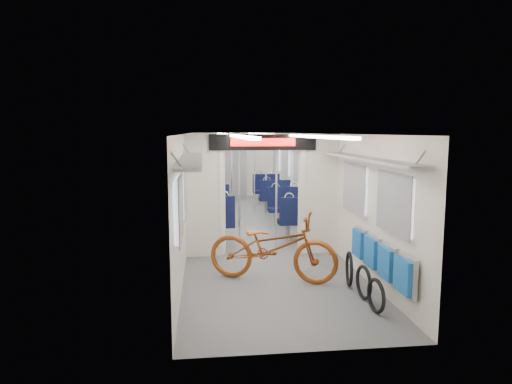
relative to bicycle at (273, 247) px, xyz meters
The scene contains 14 objects.
carriage 3.48m from the bicycle, 89.35° to the left, with size 12.00×12.02×2.31m.
bicycle is the anchor object (origin of this frame).
flip_bench 1.66m from the bicycle, 33.05° to the right, with size 0.12×2.09×0.50m.
bike_hoop_a 1.87m from the bicycle, 51.74° to the right, with size 0.46×0.46×0.05m, color black.
bike_hoop_b 1.53m from the bicycle, 40.07° to the right, with size 0.49×0.49×0.05m, color black.
bike_hoop_c 1.23m from the bicycle, 19.24° to the right, with size 0.54×0.54×0.05m, color black.
seat_bay_near_left 3.57m from the bicycle, 104.56° to the left, with size 0.94×2.21×1.14m.
seat_bay_near_right 3.58m from the bicycle, 74.24° to the left, with size 0.88×1.94×1.06m.
seat_bay_far_left 7.36m from the bicycle, 97.00° to the left, with size 0.92×2.13×1.12m.
seat_bay_far_right 6.95m from the bicycle, 81.95° to the left, with size 0.89×1.97×1.07m.
stanchion_near_left 2.50m from the bicycle, 97.91° to the left, with size 0.04×0.04×2.30m, color silver.
stanchion_near_right 2.12m from the bicycle, 79.34° to the left, with size 0.04×0.04×2.30m, color silver.
stanchion_far_left 5.33m from the bicycle, 93.40° to the left, with size 0.04×0.04×2.30m, color silver.
stanchion_far_right 5.70m from the bicycle, 86.55° to the left, with size 0.04×0.04×2.30m, color silver.
Camera 1 is at (-1.10, -10.52, 2.35)m, focal length 32.00 mm.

